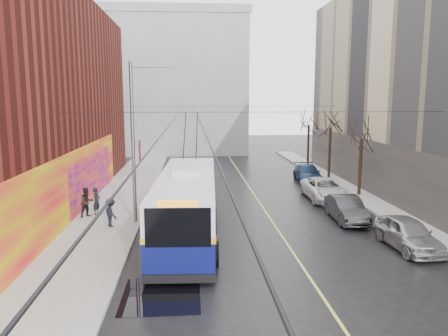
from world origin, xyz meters
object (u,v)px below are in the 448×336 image
at_px(streetlight_pole, 136,139).
at_px(tree_near, 362,128).
at_px(tree_mid, 331,119).
at_px(parked_car_a, 408,233).
at_px(parked_car_d, 308,173).
at_px(pedestrian_c, 111,213).
at_px(parked_car_c, 325,189).
at_px(following_car, 187,178).
at_px(pedestrian_b, 87,202).
at_px(trolleybus, 187,203).
at_px(parked_car_b, 346,209).
at_px(tree_far, 309,117).
at_px(pedestrian_a, 97,201).

relative_size(streetlight_pole, tree_near, 1.41).
height_order(tree_mid, parked_car_a, tree_mid).
bearing_deg(tree_near, parked_car_a, -100.23).
distance_m(parked_car_d, pedestrian_c, 19.14).
relative_size(parked_car_c, following_car, 1.21).
bearing_deg(pedestrian_b, trolleybus, -72.42).
distance_m(parked_car_b, parked_car_d, 12.13).
bearing_deg(following_car, tree_far, 28.75).
xyz_separation_m(pedestrian_a, pedestrian_c, (1.30, -2.65, -0.04)).
bearing_deg(tree_mid, parked_car_c, -109.63).
height_order(streetlight_pole, parked_car_d, streetlight_pole).
bearing_deg(pedestrian_b, following_car, 14.90).
distance_m(streetlight_pole, pedestrian_a, 5.03).
bearing_deg(trolleybus, tree_far, 63.57).
relative_size(streetlight_pole, pedestrian_a, 5.53).
relative_size(tree_near, tree_far, 0.97).
distance_m(parked_car_a, parked_car_c, 10.25).
distance_m(tree_near, tree_mid, 7.01).
distance_m(parked_car_a, parked_car_b, 5.00).
relative_size(parked_car_a, parked_car_d, 0.90).
bearing_deg(tree_far, parked_car_c, -100.69).
xyz_separation_m(following_car, pedestrian_c, (-4.05, -10.98, 0.17)).
bearing_deg(streetlight_pole, tree_near, 21.62).
bearing_deg(pedestrian_a, tree_far, -28.12).
bearing_deg(tree_mid, tree_near, -90.00).
xyz_separation_m(tree_mid, tree_far, (0.00, 7.00, -0.11)).
distance_m(tree_far, parked_car_c, 15.76).
height_order(tree_far, parked_car_d, tree_far).
bearing_deg(streetlight_pole, following_car, 75.05).
distance_m(parked_car_a, pedestrian_c, 15.09).
bearing_deg(parked_car_d, parked_car_c, -90.44).
distance_m(parked_car_c, following_car, 10.84).
xyz_separation_m(following_car, pedestrian_b, (-5.80, -8.85, 0.27)).
bearing_deg(parked_car_a, pedestrian_b, 157.11).
bearing_deg(pedestrian_a, parked_car_c, -61.19).
relative_size(parked_car_a, pedestrian_c, 2.82).
relative_size(tree_far, parked_car_d, 1.35).
bearing_deg(following_car, tree_near, -28.01).
xyz_separation_m(tree_far, parked_car_c, (-2.81, -14.87, -4.39)).
xyz_separation_m(parked_car_d, pedestrian_a, (-15.59, -10.09, 0.26)).
xyz_separation_m(tree_near, parked_car_b, (-3.20, -6.23, -4.26)).
xyz_separation_m(tree_near, parked_car_d, (-2.21, 5.87, -4.27)).
bearing_deg(parked_car_c, pedestrian_b, -165.55).
distance_m(tree_far, following_car, 16.49).
bearing_deg(tree_near, pedestrian_a, -166.65).
bearing_deg(pedestrian_b, parked_car_a, -63.21).
bearing_deg(parked_car_a, trolleybus, 162.95).
distance_m(parked_car_d, pedestrian_b, 19.22).
height_order(streetlight_pole, tree_near, streetlight_pole).
distance_m(tree_near, following_car, 13.76).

